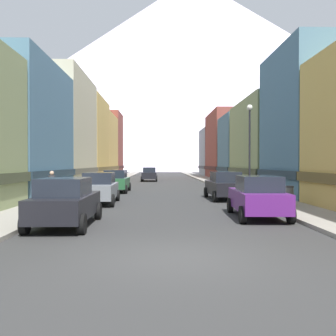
% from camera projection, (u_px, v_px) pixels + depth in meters
% --- Properties ---
extents(ground_plane, '(400.00, 400.00, 0.00)m').
position_uv_depth(ground_plane, '(175.00, 258.00, 9.23)').
color(ground_plane, '#323232').
extents(sidewalk_left, '(2.50, 100.00, 0.15)m').
position_uv_depth(sidewalk_left, '(108.00, 182.00, 44.06)').
color(sidewalk_left, gray).
rests_on(sidewalk_left, ground).
extents(sidewalk_right, '(2.50, 100.00, 0.15)m').
position_uv_depth(sidewalk_right, '(215.00, 182.00, 44.37)').
color(sidewalk_right, gray).
rests_on(sidewalk_right, ground).
extents(storefront_left_1, '(6.32, 10.72, 9.22)m').
position_uv_depth(storefront_left_1, '(12.00, 132.00, 26.09)').
color(storefront_left_1, slate).
rests_on(storefront_left_1, ground).
extents(storefront_left_2, '(9.04, 11.83, 11.02)m').
position_uv_depth(storefront_left_2, '(43.00, 133.00, 37.40)').
color(storefront_left_2, beige).
rests_on(storefront_left_2, ground).
extents(storefront_left_3, '(9.14, 11.02, 10.69)m').
position_uv_depth(storefront_left_3, '(70.00, 141.00, 49.11)').
color(storefront_left_3, '#D8B259').
rests_on(storefront_left_3, ground).
extents(storefront_left_4, '(9.24, 11.23, 10.04)m').
position_uv_depth(storefront_left_4, '(86.00, 147.00, 60.33)').
color(storefront_left_4, '#D8B259').
rests_on(storefront_left_4, ground).
extents(storefront_left_5, '(8.81, 9.04, 11.74)m').
position_uv_depth(storefront_left_5, '(98.00, 145.00, 70.98)').
color(storefront_left_5, brown).
rests_on(storefront_left_5, ground).
extents(storefront_right_2, '(6.92, 11.99, 8.28)m').
position_uv_depth(storefront_right_2, '(275.00, 146.00, 36.24)').
color(storefront_right_2, '#8C9966').
rests_on(storefront_right_2, ground).
extents(storefront_right_3, '(9.82, 8.18, 8.17)m').
position_uv_depth(storefront_right_3, '(261.00, 150.00, 46.84)').
color(storefront_right_3, slate).
rests_on(storefront_right_3, ground).
extents(storefront_right_4, '(10.14, 12.83, 10.04)m').
position_uv_depth(storefront_right_4, '(242.00, 147.00, 57.90)').
color(storefront_right_4, brown).
rests_on(storefront_right_4, ground).
extents(storefront_right_5, '(7.63, 9.39, 8.58)m').
position_uv_depth(storefront_right_5, '(222.00, 153.00, 69.47)').
color(storefront_right_5, '#99A5B2').
rests_on(storefront_right_5, ground).
extents(car_left_0, '(2.07, 4.40, 1.78)m').
position_uv_depth(car_left_0, '(65.00, 202.00, 13.79)').
color(car_left_0, black).
rests_on(car_left_0, ground).
extents(car_left_1, '(2.13, 4.43, 1.78)m').
position_uv_depth(car_left_1, '(99.00, 188.00, 21.53)').
color(car_left_1, slate).
rests_on(car_left_1, ground).
extents(car_left_2, '(2.09, 4.41, 1.78)m').
position_uv_depth(car_left_2, '(116.00, 181.00, 30.16)').
color(car_left_2, '#265933').
rests_on(car_left_2, ground).
extents(car_right_0, '(2.23, 4.48, 1.78)m').
position_uv_depth(car_right_0, '(258.00, 197.00, 15.99)').
color(car_right_0, '#591E72').
rests_on(car_right_0, ground).
extents(car_right_1, '(2.19, 4.46, 1.78)m').
position_uv_depth(car_right_1, '(225.00, 185.00, 24.00)').
color(car_right_1, black).
rests_on(car_right_1, ground).
extents(car_driving_0, '(2.06, 4.40, 1.78)m').
position_uv_depth(car_driving_0, '(149.00, 174.00, 48.85)').
color(car_driving_0, black).
rests_on(car_driving_0, ground).
extents(trash_bin_right, '(0.59, 0.59, 0.98)m').
position_uv_depth(trash_bin_right, '(288.00, 195.00, 19.71)').
color(trash_bin_right, '#4C5156').
rests_on(trash_bin_right, sidewalk_right).
extents(potted_plant_0, '(0.48, 0.48, 0.88)m').
position_uv_depth(potted_plant_0, '(262.00, 187.00, 26.99)').
color(potted_plant_0, gray).
rests_on(potted_plant_0, sidewalk_right).
extents(pedestrian_0, '(0.36, 0.36, 1.74)m').
position_uv_depth(pedestrian_0, '(52.00, 188.00, 20.71)').
color(pedestrian_0, '#333338').
rests_on(pedestrian_0, sidewalk_left).
extents(streetlamp_right, '(0.36, 0.36, 5.86)m').
position_uv_depth(streetlamp_right, '(250.00, 137.00, 23.86)').
color(streetlamp_right, black).
rests_on(streetlamp_right, sidewalk_right).
extents(mountain_backdrop, '(343.10, 343.10, 134.32)m').
position_uv_depth(mountain_backdrop, '(193.00, 72.00, 268.88)').
color(mountain_backdrop, silver).
rests_on(mountain_backdrop, ground).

